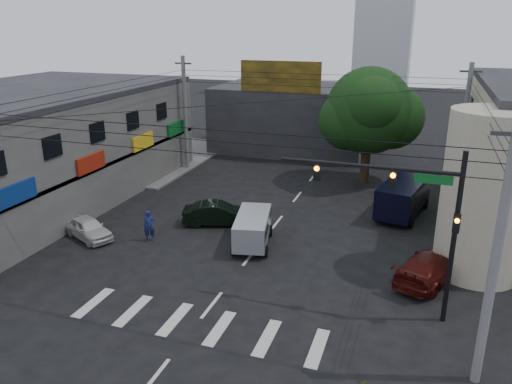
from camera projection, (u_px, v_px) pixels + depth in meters
The scene contains 17 objects.
ground at pixel (236, 274), 24.38m from camera, with size 160.00×160.00×0.00m, color black.
sidewalk_far_left at pixel (124, 155), 45.97m from camera, with size 16.00×16.00×0.15m, color #514F4C.
building_left at pixel (22, 148), 34.12m from camera, with size 14.00×24.00×7.00m, color #4D4A47.
corner_column at pixel (485, 195), 23.32m from camera, with size 4.00×4.00×8.00m, color gray.
building_far at pixel (294, 117), 47.92m from camera, with size 14.00×10.00×6.00m, color #232326.
billboard at pixel (280, 77), 42.15m from camera, with size 7.00×0.30×2.60m, color olive.
street_tree at pixel (369, 111), 36.62m from camera, with size 6.40×6.40×8.70m.
traffic_gantry at pixel (412, 206), 19.53m from camera, with size 7.10×0.35×7.20m.
utility_pole_near_right at pixel (495, 260), 15.66m from camera, with size 0.32×0.32×9.20m, color #59595B.
utility_pole_far_left at pixel (185, 114), 40.43m from camera, with size 0.32×0.32×9.20m, color #59595B.
utility_pole_far_right at pixel (463, 131), 34.03m from camera, with size 0.32×0.32×9.20m, color #59595B.
dark_sedan at pixel (218, 214), 30.13m from camera, with size 4.47×2.74×1.39m, color black.
white_compact at pixel (88, 228), 28.25m from camera, with size 3.85×2.81×1.22m, color silver.
maroon_sedan at pixel (430, 267), 23.57m from camera, with size 3.69×5.26×1.41m, color #3F0C09.
silver_minivan at pixel (253, 230), 27.27m from camera, with size 2.52×4.33×1.75m, color #95979C, non-canonical shape.
navy_van at pixel (403, 198), 31.57m from camera, with size 3.20×5.90×2.23m, color black, non-canonical shape.
traffic_officer at pixel (149, 226), 27.80m from camera, with size 0.78×0.69×1.78m, color #171E52.
Camera 1 is at (7.93, -20.31, 11.67)m, focal length 35.00 mm.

